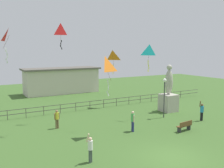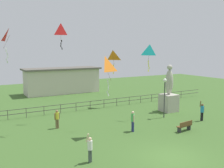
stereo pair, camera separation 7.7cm
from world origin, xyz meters
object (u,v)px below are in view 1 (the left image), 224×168
(statue_monument, at_px, (168,96))
(kite_4, at_px, (61,30))
(person_0, at_px, (133,120))
(kite_5, at_px, (105,66))
(person_1, at_px, (90,148))
(lamppost, at_px, (164,89))
(person_2, at_px, (57,118))
(kite_8, at_px, (149,51))
(person_3, at_px, (202,111))
(kite_2, at_px, (9,37))
(park_bench, at_px, (185,126))
(kite_0, at_px, (112,56))

(statue_monument, relative_size, kite_4, 2.13)
(person_0, xyz_separation_m, kite_5, (-2.16, 0.71, 4.39))
(person_1, bearing_deg, person_0, 32.83)
(lamppost, xyz_separation_m, kite_5, (-7.21, -1.29, 2.51))
(lamppost, distance_m, person_2, 10.50)
(kite_8, bearing_deg, person_1, -145.49)
(person_3, bearing_deg, kite_2, 157.35)
(park_bench, xyz_separation_m, kite_8, (0.04, 4.87, 6.01))
(person_0, relative_size, person_3, 0.88)
(person_3, bearing_deg, person_0, 175.15)
(park_bench, relative_size, person_0, 0.90)
(park_bench, xyz_separation_m, kite_4, (-7.53, 8.17, 7.90))
(lamppost, bearing_deg, kite_2, 163.69)
(statue_monument, relative_size, park_bench, 3.29)
(person_3, bearing_deg, kite_5, 172.04)
(person_3, xyz_separation_m, kite_5, (-9.53, 1.33, 4.40))
(kite_0, relative_size, kite_2, 0.95)
(lamppost, bearing_deg, person_0, -158.38)
(person_2, relative_size, kite_5, 0.53)
(person_3, bearing_deg, lamppost, 131.41)
(person_1, distance_m, kite_5, 6.91)
(park_bench, relative_size, person_2, 0.96)
(kite_2, bearing_deg, kite_4, 2.82)
(person_0, distance_m, kite_2, 12.15)
(kite_4, bearing_deg, lamppost, -24.91)
(kite_0, relative_size, kite_5, 0.89)
(person_1, xyz_separation_m, kite_2, (-2.87, 9.37, 6.73))
(person_1, distance_m, person_3, 13.07)
(park_bench, bearing_deg, person_1, -171.11)
(person_0, bearing_deg, kite_8, 36.80)
(statue_monument, bearing_deg, person_0, -152.49)
(park_bench, height_order, kite_5, kite_5)
(person_1, bearing_deg, lamppost, 27.70)
(kite_0, bearing_deg, person_2, -149.83)
(person_0, height_order, person_1, person_1)
(person_3, relative_size, kite_4, 0.81)
(statue_monument, distance_m, kite_8, 6.01)
(person_2, bearing_deg, kite_5, -46.44)
(person_1, bearing_deg, person_3, 12.62)
(statue_monument, relative_size, person_0, 2.97)
(park_bench, xyz_separation_m, person_3, (3.64, 1.43, 0.50))
(kite_8, bearing_deg, park_bench, -90.46)
(person_1, relative_size, kite_4, 0.77)
(park_bench, height_order, kite_2, kite_2)
(park_bench, relative_size, person_1, 0.84)
(lamppost, bearing_deg, person_3, -48.59)
(person_3, bearing_deg, person_1, -167.38)
(person_0, xyz_separation_m, kite_2, (-8.26, 5.89, 6.68))
(statue_monument, height_order, kite_4, kite_4)
(kite_0, distance_m, kite_2, 11.67)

